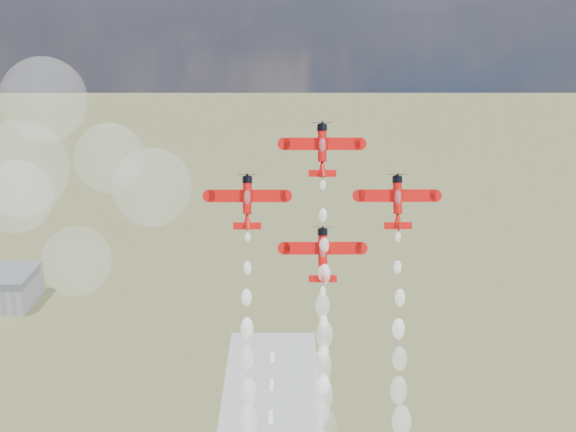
% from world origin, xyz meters
% --- Properties ---
extents(plane_lead, '(13.45, 5.87, 9.25)m').
position_xyz_m(plane_lead, '(10.54, 20.06, 92.14)').
color(plane_lead, red).
rests_on(plane_lead, ground).
extents(plane_left, '(13.45, 5.87, 9.25)m').
position_xyz_m(plane_left, '(-2.56, 16.96, 83.51)').
color(plane_left, red).
rests_on(plane_left, ground).
extents(plane_right, '(13.45, 5.87, 9.25)m').
position_xyz_m(plane_right, '(23.63, 16.96, 83.51)').
color(plane_right, red).
rests_on(plane_right, ground).
extents(plane_slot, '(13.45, 5.87, 9.25)m').
position_xyz_m(plane_slot, '(10.54, 13.86, 74.89)').
color(plane_slot, red).
rests_on(plane_slot, ground).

